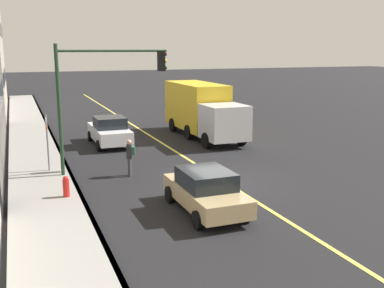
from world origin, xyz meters
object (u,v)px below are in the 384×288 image
(car_tan, at_px, (206,190))
(street_sign_post, at_px, (47,139))
(truck_yellow, at_px, (202,109))
(traffic_light_mast, at_px, (103,85))
(car_white, at_px, (109,131))
(pedestrian_with_backpack, at_px, (130,155))
(fire_hydrant, at_px, (66,188))

(car_tan, bearing_deg, street_sign_post, 33.39)
(truck_yellow, xyz_separation_m, street_sign_post, (-5.58, 9.77, -0.19))
(traffic_light_mast, distance_m, street_sign_post, 3.53)
(car_white, relative_size, pedestrian_with_backpack, 2.78)
(truck_yellow, distance_m, fire_hydrant, 13.60)
(fire_hydrant, bearing_deg, car_tan, -124.15)
(car_tan, xyz_separation_m, pedestrian_with_backpack, (5.32, 1.34, 0.20))
(car_tan, height_order, pedestrian_with_backpack, pedestrian_with_backpack)
(street_sign_post, relative_size, fire_hydrant, 2.82)
(car_white, bearing_deg, truck_yellow, -86.30)
(fire_hydrant, bearing_deg, street_sign_post, 4.25)
(street_sign_post, bearing_deg, truck_yellow, -60.29)
(pedestrian_with_backpack, distance_m, traffic_light_mast, 3.24)
(car_white, distance_m, street_sign_post, 6.47)
(traffic_light_mast, bearing_deg, truck_yellow, -48.32)
(car_white, relative_size, street_sign_post, 1.72)
(car_white, distance_m, traffic_light_mast, 7.09)
(car_tan, relative_size, street_sign_post, 1.55)
(car_white, distance_m, fire_hydrant, 9.93)
(car_tan, bearing_deg, traffic_light_mast, 20.53)
(truck_yellow, height_order, fire_hydrant, truck_yellow)
(traffic_light_mast, bearing_deg, car_white, -12.82)
(car_tan, xyz_separation_m, street_sign_post, (7.05, 4.64, 0.82))
(traffic_light_mast, bearing_deg, street_sign_post, 67.11)
(car_white, bearing_deg, pedestrian_with_backpack, 175.96)
(pedestrian_with_backpack, bearing_deg, street_sign_post, 62.35)
(car_white, distance_m, car_tan, 12.27)
(truck_yellow, height_order, street_sign_post, truck_yellow)
(traffic_light_mast, relative_size, fire_hydrant, 6.09)
(traffic_light_mast, relative_size, street_sign_post, 2.16)
(car_tan, relative_size, traffic_light_mast, 0.72)
(pedestrian_with_backpack, relative_size, fire_hydrant, 1.74)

